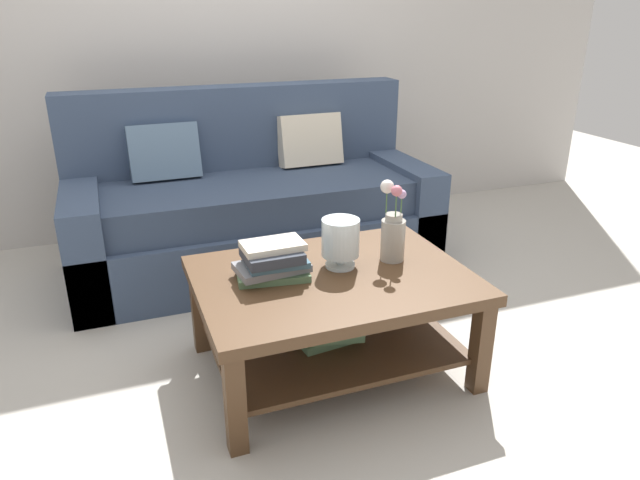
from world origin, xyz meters
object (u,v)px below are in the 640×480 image
(coffee_table, at_px, (332,302))
(flower_pitcher, at_px, (393,232))
(book_stack_main, at_px, (273,261))
(couch, at_px, (253,207))
(glass_hurricane_vase, at_px, (341,239))

(coffee_table, bearing_deg, flower_pitcher, 10.13)
(book_stack_main, bearing_deg, couch, 79.79)
(book_stack_main, bearing_deg, flower_pitcher, -0.78)
(coffee_table, height_order, book_stack_main, book_stack_main)
(couch, bearing_deg, glass_hurricane_vase, -85.81)
(couch, height_order, glass_hurricane_vase, couch)
(flower_pitcher, bearing_deg, glass_hurricane_vase, 177.61)
(glass_hurricane_vase, distance_m, flower_pitcher, 0.24)
(coffee_table, xyz_separation_m, flower_pitcher, (0.31, 0.05, 0.26))
(couch, relative_size, coffee_table, 1.87)
(book_stack_main, xyz_separation_m, glass_hurricane_vase, (0.30, 0.00, 0.05))
(coffee_table, relative_size, book_stack_main, 3.62)
(couch, distance_m, coffee_table, 1.26)
(glass_hurricane_vase, bearing_deg, flower_pitcher, -2.39)
(glass_hurricane_vase, bearing_deg, coffee_table, -134.05)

